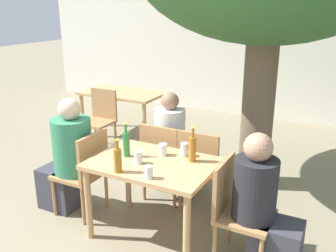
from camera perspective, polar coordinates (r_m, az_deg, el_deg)
ground_plane at (r=3.75m, az=-2.21°, el=-15.97°), size 30.00×30.00×0.00m
cafe_building_wall at (r=7.24m, az=15.36°, el=12.00°), size 10.00×0.08×2.80m
dining_table_front at (r=3.43m, az=-2.34°, el=-7.04°), size 1.11×0.78×0.75m
dining_table_back at (r=6.09m, az=-6.90°, el=4.28°), size 1.30×0.76×0.75m
patio_chair_0 at (r=3.90m, az=-12.47°, el=-6.42°), size 0.44×0.44×0.90m
patio_chair_1 at (r=3.22m, az=10.26°, el=-11.93°), size 0.44×0.44×0.90m
patio_chair_2 at (r=4.08m, az=-0.69°, el=-4.87°), size 0.44×0.44×0.90m
patio_chair_3 at (r=3.90m, az=5.11°, el=-6.04°), size 0.44×0.44×0.90m
patio_chair_4 at (r=5.66m, az=-10.31°, el=1.50°), size 0.44×0.44×0.90m
person_seated_0 at (r=4.02m, az=-15.01°, el=-5.02°), size 0.60×0.40×1.23m
person_seated_1 at (r=3.16m, az=14.42°, el=-12.41°), size 0.58×0.35×1.17m
person_seated_2 at (r=4.26m, az=0.79°, el=-3.37°), size 0.34×0.57×1.21m
amber_bottle_0 at (r=3.17m, az=-7.67°, el=-5.09°), size 0.07×0.07×0.29m
amber_bottle_1 at (r=3.35m, az=3.75°, el=-3.39°), size 0.07×0.07×0.32m
green_bottle_2 at (r=3.48m, az=-6.36°, el=-2.64°), size 0.06×0.06×0.32m
drinking_glass_0 at (r=3.48m, az=2.51°, el=-3.59°), size 0.07×0.07×0.13m
drinking_glass_1 at (r=3.33m, az=-4.55°, el=-4.79°), size 0.07×0.07×0.11m
drinking_glass_2 at (r=3.06m, az=-2.93°, el=-7.04°), size 0.07×0.07×0.11m
drinking_glass_3 at (r=3.50m, az=-0.77°, el=-3.61°), size 0.08×0.08×0.11m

